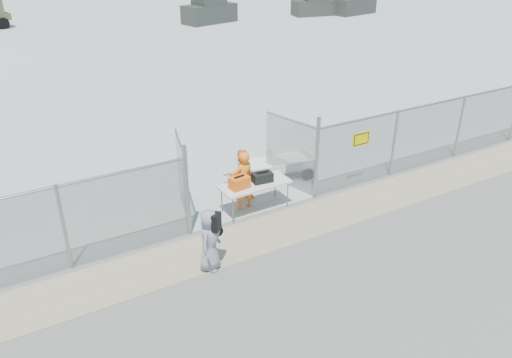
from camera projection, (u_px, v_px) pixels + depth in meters
ground at (296, 250)px, 12.42m from camera, size 160.00×160.00×0.00m
tarmac_inside at (37, 17)px, 45.01m from camera, size 160.00×80.00×0.01m
dirt_strip at (275, 231)px, 13.20m from camera, size 44.00×1.60×0.01m
chain_link_fence at (256, 179)px, 13.48m from camera, size 40.00×0.20×2.20m
folding_table at (255, 197)px, 14.00m from camera, size 1.99×0.85×0.84m
orange_bag at (239, 183)px, 13.49m from camera, size 0.57×0.42×0.33m
black_duffel at (262, 177)px, 13.84m from camera, size 0.59×0.39×0.27m
security_worker_left at (243, 181)px, 13.87m from camera, size 0.69×0.49×1.76m
security_worker_right at (241, 175)px, 14.46m from camera, size 0.83×0.68×1.55m
visitor at (210, 240)px, 11.43m from camera, size 0.89×0.88×1.54m
utility_trailer at (276, 166)px, 15.97m from camera, size 3.12×1.89×0.72m
parked_vehicle_near at (209, 10)px, 41.73m from camera, size 4.89×3.06×2.05m
parked_vehicle_mid at (315, 5)px, 45.44m from camera, size 4.30×2.56×1.82m
parked_vehicle_far at (354, 3)px, 46.14m from camera, size 4.52×2.61×1.93m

